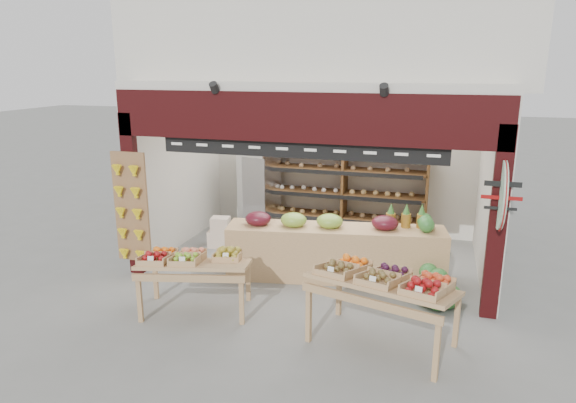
% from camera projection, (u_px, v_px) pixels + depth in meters
% --- Properties ---
extents(ground, '(60.00, 60.00, 0.00)m').
position_uv_depth(ground, '(313.00, 267.00, 8.82)').
color(ground, slate).
rests_on(ground, ground).
extents(shop_structure, '(6.36, 5.12, 5.40)m').
position_uv_depth(shop_structure, '(337.00, 33.00, 9.31)').
color(shop_structure, beige).
rests_on(shop_structure, ground).
extents(banana_board, '(0.60, 0.15, 1.80)m').
position_uv_depth(banana_board, '(130.00, 210.00, 8.21)').
color(banana_board, brown).
rests_on(banana_board, ground).
extents(gift_sign, '(0.04, 0.93, 0.92)m').
position_uv_depth(gift_sign, '(502.00, 195.00, 6.55)').
color(gift_sign, '#BFF0D4').
rests_on(gift_sign, ground).
extents(back_shelving, '(3.27, 0.54, 2.00)m').
position_uv_depth(back_shelving, '(345.00, 177.00, 10.26)').
color(back_shelving, brown).
rests_on(back_shelving, ground).
extents(refrigerator, '(0.81, 0.81, 1.69)m').
position_uv_depth(refrigerator, '(259.00, 190.00, 10.65)').
color(refrigerator, silver).
rests_on(refrigerator, ground).
extents(cardboard_stack, '(0.96, 0.70, 0.59)m').
position_uv_depth(cardboard_stack, '(232.00, 236.00, 9.75)').
color(cardboard_stack, beige).
rests_on(cardboard_stack, ground).
extents(mid_counter, '(3.52, 1.26, 1.08)m').
position_uv_depth(mid_counter, '(334.00, 251.00, 8.25)').
color(mid_counter, tan).
rests_on(mid_counter, ground).
extents(display_table_left, '(1.65, 1.17, 0.96)m').
position_uv_depth(display_table_left, '(188.00, 261.00, 7.09)').
color(display_table_left, tan).
rests_on(display_table_left, ground).
extents(display_table_right, '(1.90, 1.37, 1.08)m').
position_uv_depth(display_table_right, '(384.00, 280.00, 6.17)').
color(display_table_right, tan).
rests_on(display_table_right, ground).
extents(watermelon_pile, '(0.73, 0.70, 0.53)m').
position_uv_depth(watermelon_pile, '(436.00, 290.00, 7.44)').
color(watermelon_pile, '#1B5322').
rests_on(watermelon_pile, ground).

